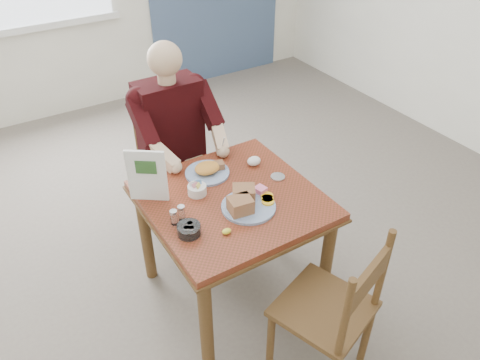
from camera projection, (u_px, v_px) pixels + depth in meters
floor at (233, 289)px, 2.98m from camera, size 6.00×6.00×0.00m
lemon_wedge at (227, 231)px, 2.30m from camera, size 0.05×0.03×0.03m
napkin at (254, 161)px, 2.78m from camera, size 0.10×0.09×0.05m
metal_dish at (278, 177)px, 2.69m from camera, size 0.08×0.08×0.01m
table at (232, 212)px, 2.61m from camera, size 0.92×0.92×0.75m
chair_far at (173, 168)px, 3.25m from camera, size 0.42×0.42×0.95m
chair_near at (332, 312)px, 2.26m from camera, size 0.53×0.53×0.95m
diner at (175, 132)px, 3.00m from camera, size 0.53×0.56×1.39m
near_plate at (246, 202)px, 2.45m from camera, size 0.36×0.36×0.10m
far_plate at (208, 170)px, 2.71m from camera, size 0.31×0.31×0.07m
caddy at (197, 190)px, 2.55m from camera, size 0.11×0.11×0.08m
shakers at (178, 215)px, 2.35m from camera, size 0.09×0.06×0.08m
creamer at (189, 230)px, 2.29m from camera, size 0.15×0.15×0.05m
menu at (147, 176)px, 2.44m from camera, size 0.18×0.13×0.31m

